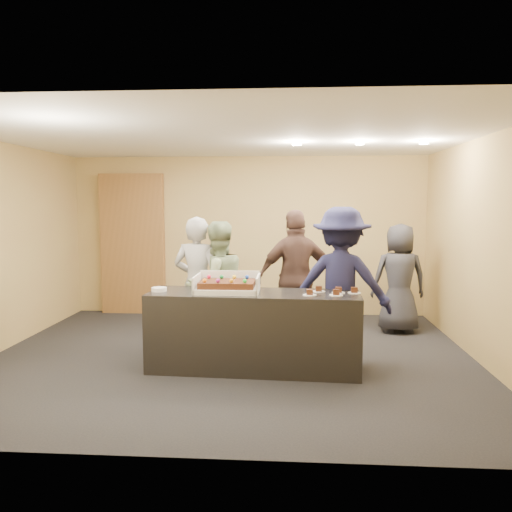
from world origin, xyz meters
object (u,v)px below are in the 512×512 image
sheet_cake (227,284)px  plate_stack (159,289)px  cake_box (228,288)px  person_brown_extra (296,278)px  person_navy_man (341,284)px  person_sage_man (217,287)px  person_dark_suit (399,278)px  storage_cabinet (133,244)px  serving_counter (254,331)px  person_server_grey (197,284)px

sheet_cake → plate_stack: size_ratio=3.54×
cake_box → person_brown_extra: 1.29m
sheet_cake → person_navy_man: size_ratio=0.33×
person_sage_man → person_dark_suit: (2.54, 1.18, -0.03)m
person_dark_suit → person_navy_man: bearing=50.9°
storage_cabinet → person_dark_suit: storage_cabinet is taller
plate_stack → person_dark_suit: (3.12, 1.82, -0.11)m
person_dark_suit → person_brown_extra: bearing=23.8°
plate_stack → person_sage_man: person_sage_man is taller
plate_stack → person_sage_man: bearing=47.6°
person_navy_man → person_dark_suit: size_ratio=1.16×
plate_stack → person_brown_extra: bearing=33.1°
sheet_cake → person_brown_extra: bearing=52.4°
sheet_cake → person_dark_suit: person_dark_suit is taller
cake_box → sheet_cake: (-0.00, -0.03, 0.05)m
storage_cabinet → person_brown_extra: storage_cabinet is taller
serving_counter → plate_stack: 1.19m
sheet_cake → serving_counter: bearing=-0.0°
cake_box → person_sage_man: 0.65m
storage_cabinet → person_dark_suit: (4.33, -1.03, -0.40)m
person_navy_man → plate_stack: bearing=23.6°
cake_box → person_sage_man: (-0.22, 0.61, -0.10)m
person_sage_man → person_navy_man: 1.56m
person_server_grey → person_dark_suit: person_server_grey is taller
serving_counter → person_server_grey: size_ratio=1.38×
cake_box → person_brown_extra: person_brown_extra is taller
sheet_cake → cake_box: bearing=89.0°
person_sage_man → serving_counter: bearing=95.8°
person_server_grey → person_sage_man: bearing=171.2°
serving_counter → storage_cabinet: storage_cabinet is taller
person_server_grey → person_brown_extra: size_ratio=0.95×
serving_counter → person_navy_man: size_ratio=1.28×
storage_cabinet → person_navy_man: (3.34, -2.40, -0.27)m
serving_counter → person_navy_man: bearing=26.2°
serving_counter → person_sage_man: size_ratio=1.42×
plate_stack → storage_cabinet: bearing=113.1°
plate_stack → serving_counter: bearing=-0.0°
person_server_grey → person_sage_man: size_ratio=1.03×
sheet_cake → person_server_grey: size_ratio=0.36×
cake_box → storage_cabinet: bearing=125.4°
serving_counter → person_server_grey: bearing=140.0°
cake_box → person_brown_extra: size_ratio=0.40×
serving_counter → cake_box: 0.58m
storage_cabinet → cake_box: bearing=-54.6°
storage_cabinet → plate_stack: 3.11m
serving_counter → person_sage_man: 0.91m
serving_counter → person_navy_man: (1.03, 0.45, 0.48)m
cake_box → plate_stack: bearing=-178.1°
sheet_cake → person_brown_extra: (0.80, 1.04, -0.08)m
sheet_cake → person_brown_extra: size_ratio=0.34×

